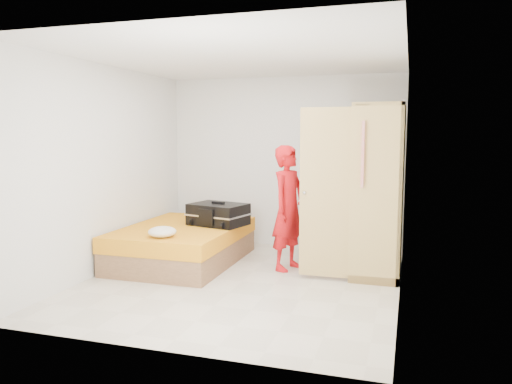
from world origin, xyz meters
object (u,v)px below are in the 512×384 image
(round_cushion, at_px, (162,232))
(wardrobe, at_px, (374,194))
(person, at_px, (289,208))
(suitcase, at_px, (218,214))
(bed, at_px, (183,244))

(round_cushion, bearing_deg, wardrobe, 22.03)
(round_cushion, bearing_deg, person, 31.07)
(person, relative_size, suitcase, 1.86)
(suitcase, relative_size, round_cushion, 2.52)
(person, distance_m, round_cushion, 1.62)
(round_cushion, bearing_deg, suitcase, 70.12)
(bed, relative_size, person, 1.26)
(wardrobe, xyz_separation_m, suitcase, (-2.08, -0.02, -0.35))
(suitcase, distance_m, round_cushion, 1.02)
(round_cushion, bearing_deg, bed, 95.88)
(bed, height_order, suitcase, suitcase)
(wardrobe, relative_size, round_cushion, 6.15)
(suitcase, bearing_deg, wardrobe, 14.92)
(bed, bearing_deg, wardrobe, 5.90)
(wardrobe, bearing_deg, round_cushion, -157.97)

